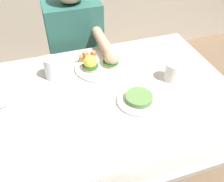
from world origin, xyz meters
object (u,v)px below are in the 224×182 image
object	(u,v)px
water_glass_near	(52,69)
side_plate	(139,99)
eggs_benedict_plate	(100,64)
diner_person	(77,49)
fork	(64,104)
coffee_mug	(173,71)
dining_table	(110,114)

from	to	relation	value
water_glass_near	side_plate	world-z (taller)	water_glass_near
eggs_benedict_plate	diner_person	size ratio (longest dim) A/B	0.24
eggs_benedict_plate	fork	xyz separation A→B (m)	(-0.23, -0.21, -0.02)
coffee_mug	diner_person	bearing A→B (deg)	123.41
water_glass_near	diner_person	size ratio (longest dim) A/B	0.10
dining_table	eggs_benedict_plate	bearing A→B (deg)	85.39
water_glass_near	side_plate	xyz separation A→B (m)	(0.34, -0.30, -0.04)
dining_table	diner_person	size ratio (longest dim) A/B	1.05
eggs_benedict_plate	coffee_mug	bearing A→B (deg)	-32.62
dining_table	coffee_mug	size ratio (longest dim) A/B	10.80
dining_table	water_glass_near	xyz separation A→B (m)	(-0.23, 0.24, 0.16)
diner_person	fork	bearing A→B (deg)	-106.89
water_glass_near	dining_table	bearing A→B (deg)	-46.38
diner_person	water_glass_near	bearing A→B (deg)	-117.90
eggs_benedict_plate	coffee_mug	xyz separation A→B (m)	(0.32, -0.20, 0.02)
fork	side_plate	xyz separation A→B (m)	(0.33, -0.09, 0.01)
eggs_benedict_plate	diner_person	world-z (taller)	diner_person
water_glass_near	eggs_benedict_plate	bearing A→B (deg)	0.27
eggs_benedict_plate	diner_person	distance (m)	0.38
eggs_benedict_plate	diner_person	bearing A→B (deg)	98.63
coffee_mug	diner_person	xyz separation A→B (m)	(-0.37, 0.56, -0.14)
water_glass_near	coffee_mug	bearing A→B (deg)	-19.71
dining_table	diner_person	bearing A→B (deg)	93.38
water_glass_near	side_plate	bearing A→B (deg)	-41.20
fork	water_glass_near	world-z (taller)	water_glass_near
eggs_benedict_plate	water_glass_near	distance (m)	0.25
coffee_mug	fork	bearing A→B (deg)	-178.76
dining_table	fork	world-z (taller)	fork
fork	water_glass_near	size ratio (longest dim) A/B	1.39
coffee_mug	dining_table	bearing A→B (deg)	-173.82
eggs_benedict_plate	fork	bearing A→B (deg)	-136.90
fork	side_plate	bearing A→B (deg)	-14.83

